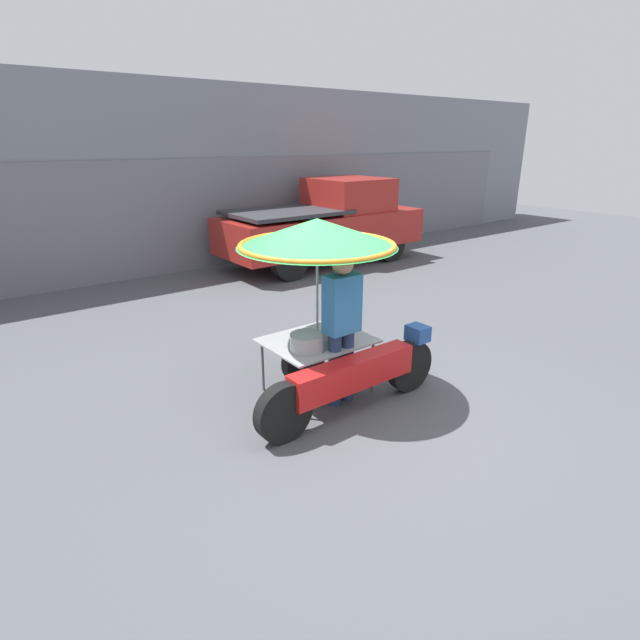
{
  "coord_description": "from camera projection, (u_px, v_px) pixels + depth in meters",
  "views": [
    {
      "loc": [
        -3.31,
        -3.62,
        2.77
      ],
      "look_at": [
        -0.16,
        0.49,
        0.9
      ],
      "focal_mm": 28.0,
      "sensor_mm": 36.0,
      "label": 1
    }
  ],
  "objects": [
    {
      "name": "vendor_motorcycle_cart",
      "position": [
        323.0,
        269.0,
        5.27
      ],
      "size": [
        2.36,
        1.71,
        2.01
      ],
      "color": "black",
      "rests_on": "ground"
    },
    {
      "name": "vendor_person",
      "position": [
        342.0,
        321.0,
        5.29
      ],
      "size": [
        0.38,
        0.23,
        1.7
      ],
      "color": "navy",
      "rests_on": "ground"
    },
    {
      "name": "shopfront_building",
      "position": [
        118.0,
        179.0,
        10.8
      ],
      "size": [
        28.0,
        2.06,
        3.97
      ],
      "color": "gray",
      "rests_on": "ground"
    },
    {
      "name": "ground_plane",
      "position": [
        359.0,
        405.0,
        5.54
      ],
      "size": [
        36.0,
        36.0,
        0.0
      ],
      "primitive_type": "plane",
      "color": "#4C4F54"
    },
    {
      "name": "pickup_truck",
      "position": [
        327.0,
        223.0,
        11.62
      ],
      "size": [
        4.86,
        1.82,
        1.93
      ],
      "color": "black",
      "rests_on": "ground"
    }
  ]
}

